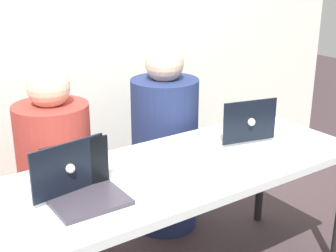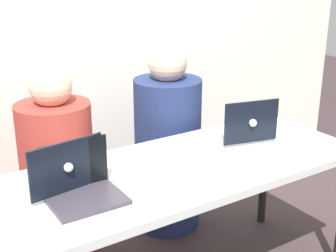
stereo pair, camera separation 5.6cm
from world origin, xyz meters
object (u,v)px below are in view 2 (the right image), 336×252
(person_on_left, at_px, (58,179))
(laptop_back_right, at_px, (243,131))
(person_on_right, at_px, (168,149))
(laptop_back_left, at_px, (59,177))
(laptop_front_left, at_px, (82,187))
(water_glass_left, at_px, (166,187))

(person_on_left, xyz_separation_m, laptop_back_right, (0.85, -0.53, 0.27))
(person_on_right, height_order, laptop_back_left, person_on_right)
(laptop_back_right, bearing_deg, laptop_front_left, 21.66)
(laptop_front_left, distance_m, laptop_back_right, 0.98)
(laptop_back_left, relative_size, laptop_front_left, 1.25)
(laptop_back_right, bearing_deg, water_glass_left, 38.28)
(laptop_back_left, distance_m, water_glass_left, 0.46)
(person_on_left, height_order, laptop_back_right, person_on_left)
(laptop_front_left, xyz_separation_m, laptop_back_right, (0.97, 0.14, 0.00))
(person_on_right, relative_size, water_glass_left, 10.48)
(laptop_back_left, bearing_deg, laptop_back_right, 171.72)
(laptop_back_left, relative_size, water_glass_left, 3.24)
(person_on_right, distance_m, laptop_back_left, 1.07)
(person_on_right, distance_m, water_glass_left, 1.05)
(person_on_right, distance_m, laptop_back_right, 0.60)
(person_on_left, xyz_separation_m, water_glass_left, (0.15, -0.85, 0.27))
(laptop_back_left, xyz_separation_m, laptop_back_right, (1.02, 0.01, 0.00))
(person_on_left, xyz_separation_m, laptop_front_left, (-0.13, -0.67, 0.27))
(laptop_front_left, bearing_deg, water_glass_left, -31.88)
(person_on_left, distance_m, person_on_right, 0.71)
(person_on_left, distance_m, laptop_front_left, 0.73)
(person_on_left, bearing_deg, person_on_right, 163.27)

